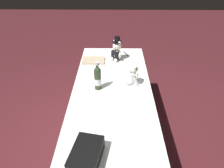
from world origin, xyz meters
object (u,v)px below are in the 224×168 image
Objects in this scene: gift_case_black at (86,155)px; guestbook at (93,60)px; teddy_bear_bride at (132,76)px; teddy_bear_groom at (117,51)px; signing_pen at (126,54)px; champagne_bottle at (98,78)px.

guestbook is at bearing -176.90° from gift_case_black.
teddy_bear_bride reaches higher than guestbook.
teddy_bear_groom is 1.09× the size of guestbook.
signing_pen is (-0.72, -0.03, -0.10)m from teddy_bear_bride.
signing_pen is 1.68m from gift_case_black.
teddy_bear_bride is 0.74× the size of gift_case_black.
champagne_bottle is (0.62, -0.19, 0.00)m from teddy_bear_groom.
champagne_bottle reaches higher than gift_case_black.
gift_case_black is at bearing -21.09° from teddy_bear_bride.
teddy_bear_bride is (0.54, 0.15, -0.02)m from teddy_bear_groom.
gift_case_black is (1.47, -0.21, -0.07)m from teddy_bear_groom.
gift_case_black reaches higher than signing_pen.
guestbook reaches higher than signing_pen.
champagne_bottle reaches higher than signing_pen.
champagne_bottle is 0.85m from gift_case_black.
gift_case_black reaches higher than guestbook.
teddy_bear_bride is 0.35m from champagne_bottle.
signing_pen is at bearing -177.73° from teddy_bear_bride.
teddy_bear_groom is 2.29× the size of signing_pen.
gift_case_black is at bearing -1.31° from champagne_bottle.
guestbook is at bearing -139.27° from teddy_bear_bride.
signing_pen is at bearing 168.69° from gift_case_black.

